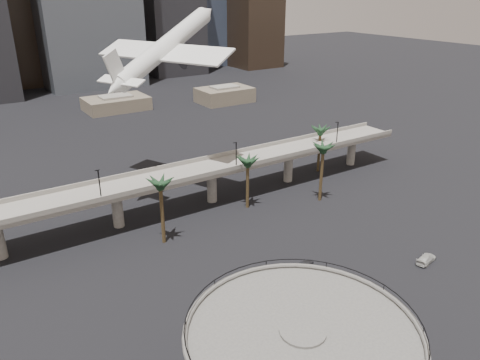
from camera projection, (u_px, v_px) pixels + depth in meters
overpass at (166, 182)px, 98.58m from camera, size 130.00×9.30×14.70m
palm_trees at (270, 155)px, 102.08m from camera, size 54.40×18.40×14.00m
low_buildings at (83, 112)px, 171.28m from camera, size 135.00×27.50×6.80m
airborne_jet at (165, 48)px, 102.10m from camera, size 35.08×33.08×17.84m
car_a at (260, 303)px, 71.40m from camera, size 4.58×3.56×1.46m
car_b at (305, 266)px, 80.93m from camera, size 4.42×3.15×1.38m
car_c at (426, 259)px, 83.04m from camera, size 5.26×3.04×1.43m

